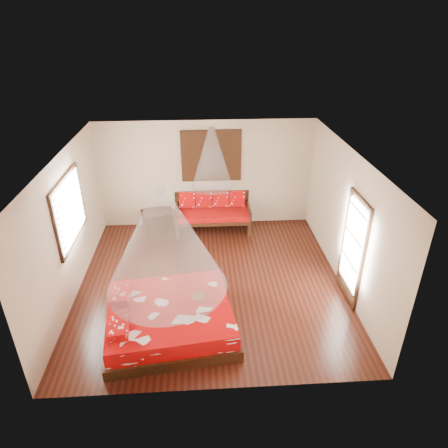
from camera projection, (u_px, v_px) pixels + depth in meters
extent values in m
cube|color=black|center=(211.00, 282.00, 8.52)|extent=(5.50, 5.50, 0.02)
cube|color=silver|center=(208.00, 155.00, 7.20)|extent=(5.50, 5.50, 0.02)
cube|color=beige|center=(67.00, 228.00, 7.70)|extent=(0.02, 5.50, 2.80)
cube|color=beige|center=(347.00, 220.00, 8.02)|extent=(0.02, 5.50, 2.80)
cube|color=beige|center=(206.00, 174.00, 10.30)|extent=(5.50, 0.02, 2.80)
cube|color=beige|center=(217.00, 318.00, 5.43)|extent=(5.50, 0.02, 2.80)
cube|color=black|center=(171.00, 324.00, 7.21)|extent=(2.48, 2.29, 0.20)
cube|color=#AC0506|center=(170.00, 313.00, 7.10)|extent=(2.36, 2.18, 0.30)
cube|color=#AC0506|center=(118.00, 326.00, 6.48)|extent=(0.39, 0.62, 0.15)
cube|color=#AC0506|center=(120.00, 294.00, 7.22)|extent=(0.39, 0.62, 0.15)
cube|color=black|center=(177.00, 231.00, 10.07)|extent=(0.08, 0.08, 0.42)
cube|color=black|center=(249.00, 229.00, 10.18)|extent=(0.08, 0.08, 0.42)
cube|color=black|center=(178.00, 218.00, 10.73)|extent=(0.08, 0.08, 0.42)
cube|color=black|center=(246.00, 216.00, 10.84)|extent=(0.08, 0.08, 0.42)
cube|color=black|center=(213.00, 217.00, 10.37)|extent=(1.95, 0.87, 0.08)
cube|color=#900605|center=(213.00, 214.00, 10.32)|extent=(1.89, 0.81, 0.14)
cube|color=black|center=(212.00, 201.00, 10.59)|extent=(1.95, 0.06, 0.55)
cube|color=black|center=(176.00, 213.00, 10.25)|extent=(0.06, 0.87, 0.30)
cube|color=black|center=(249.00, 211.00, 10.35)|extent=(0.06, 0.87, 0.30)
cube|color=#AC0506|center=(187.00, 200.00, 10.40)|extent=(0.41, 0.20, 0.43)
cube|color=#AC0506|center=(204.00, 200.00, 10.42)|extent=(0.41, 0.20, 0.43)
cube|color=#AC0506|center=(220.00, 199.00, 10.45)|extent=(0.41, 0.20, 0.43)
cube|color=#AC0506|center=(237.00, 199.00, 10.47)|extent=(0.41, 0.20, 0.43)
cube|color=black|center=(158.00, 221.00, 10.49)|extent=(0.87, 0.75, 0.48)
cube|color=black|center=(158.00, 212.00, 10.36)|extent=(0.93, 0.80, 0.05)
cube|color=black|center=(211.00, 156.00, 10.04)|extent=(1.52, 0.06, 1.32)
cube|color=black|center=(211.00, 156.00, 10.03)|extent=(1.35, 0.04, 1.10)
cube|color=black|center=(69.00, 210.00, 7.74)|extent=(0.08, 1.74, 1.34)
cube|color=silver|center=(71.00, 210.00, 7.74)|extent=(0.04, 1.54, 1.10)
cube|color=black|center=(353.00, 250.00, 7.65)|extent=(0.08, 1.02, 2.16)
cube|color=white|center=(352.00, 246.00, 7.60)|extent=(0.03, 0.82, 1.70)
cylinder|color=brown|center=(198.00, 297.00, 7.26)|extent=(0.24, 0.24, 0.03)
cone|color=white|center=(164.00, 241.00, 6.39)|extent=(2.04, 2.04, 1.80)
cone|color=white|center=(212.00, 158.00, 9.57)|extent=(1.02, 1.02, 1.50)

